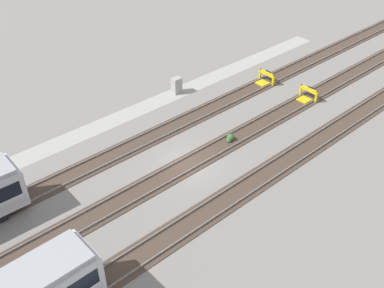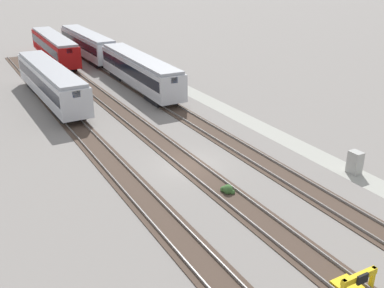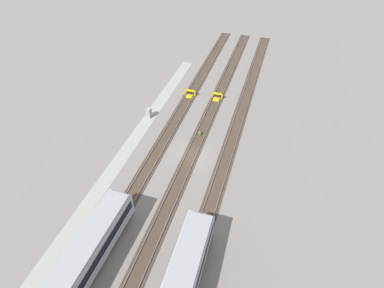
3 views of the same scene
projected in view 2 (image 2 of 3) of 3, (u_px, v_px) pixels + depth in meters
The scene contains 12 objects.
ground_plane at pixel (189, 165), 32.24m from camera, with size 400.00×400.00×0.00m, color gray.
service_walkway at pixel (289, 141), 36.40m from camera, with size 54.00×2.00×0.01m, color #9E9E93.
rail_track_nearest at pixel (245, 151), 34.41m from camera, with size 90.00×2.23×0.21m.
rail_track_near_inner at pixel (189, 165), 32.22m from camera, with size 90.00×2.24×0.21m.
rail_track_middle at pixel (126, 180), 30.03m from camera, with size 90.00×2.23×0.21m.
subway_car_front_row_leftmost at pixel (54, 47), 62.85m from camera, with size 18.06×3.25×3.70m.
subway_car_front_row_left_inner at pixel (51, 82), 45.56m from camera, with size 18.04×3.12×3.70m.
subway_car_front_row_centre at pixel (87, 44), 65.11m from camera, with size 18.01×2.88×3.70m.
subway_car_front_row_right_inner at pixel (139, 71), 49.94m from camera, with size 18.07×3.29×3.70m.
bumper_stop_near_inner_track at pixel (353, 282), 19.94m from camera, with size 1.35×2.00×1.22m.
electrical_cabinet at pixel (355, 162), 30.78m from camera, with size 0.90×0.73×1.60m.
weed_clump at pixel (228, 190), 28.36m from camera, with size 0.92×0.70×0.64m.
Camera 2 is at (-25.48, 14.10, 13.93)m, focal length 42.00 mm.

